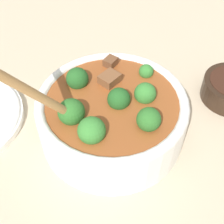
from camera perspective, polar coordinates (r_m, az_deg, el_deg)
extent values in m
plane|color=#C6B293|center=(0.53, 0.00, -3.83)|extent=(4.00, 4.00, 0.00)
cylinder|color=white|center=(0.50, 0.00, -1.16)|extent=(0.24, 0.24, 0.08)
torus|color=white|center=(0.48, 0.00, 1.84)|extent=(0.24, 0.24, 0.02)
cylinder|color=brown|center=(0.49, 0.00, 0.17)|extent=(0.21, 0.21, 0.05)
sphere|color=#235B23|center=(0.47, 1.23, 2.25)|extent=(0.04, 0.04, 0.04)
cylinder|color=#6B9956|center=(0.49, 1.18, 0.14)|extent=(0.01, 0.01, 0.02)
sphere|color=#387F33|center=(0.48, 6.08, 3.39)|extent=(0.03, 0.03, 0.03)
cylinder|color=#6B9956|center=(0.50, 5.86, 1.35)|extent=(0.01, 0.01, 0.02)
sphere|color=#387F33|center=(0.52, 6.25, 7.38)|extent=(0.02, 0.02, 0.02)
cylinder|color=#6B9956|center=(0.53, 6.10, 5.95)|extent=(0.01, 0.01, 0.01)
sphere|color=#2D6B28|center=(0.44, 6.73, -1.36)|extent=(0.04, 0.04, 0.04)
cylinder|color=#6B9956|center=(0.46, 6.45, -3.45)|extent=(0.01, 0.01, 0.02)
sphere|color=#235B23|center=(0.50, -6.36, 6.09)|extent=(0.04, 0.04, 0.04)
cylinder|color=#6B9956|center=(0.52, -6.12, 3.94)|extent=(0.01, 0.01, 0.02)
sphere|color=#2D6B28|center=(0.45, -7.44, 0.01)|extent=(0.04, 0.04, 0.04)
cylinder|color=#6B9956|center=(0.47, -7.10, -2.35)|extent=(0.01, 0.01, 0.02)
sphere|color=#387F33|center=(0.43, -3.75, -3.40)|extent=(0.04, 0.04, 0.04)
cylinder|color=#6B9956|center=(0.45, -3.57, -5.69)|extent=(0.01, 0.01, 0.02)
cube|color=brown|center=(0.54, -0.26, 9.04)|extent=(0.03, 0.03, 0.02)
cube|color=brown|center=(0.50, -0.44, 5.78)|extent=(0.04, 0.04, 0.02)
ellipsoid|color=#A87A47|center=(0.46, -6.26, -1.09)|extent=(0.04, 0.03, 0.01)
cylinder|color=#A87A47|center=(0.38, -16.21, 4.42)|extent=(0.11, 0.10, 0.19)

